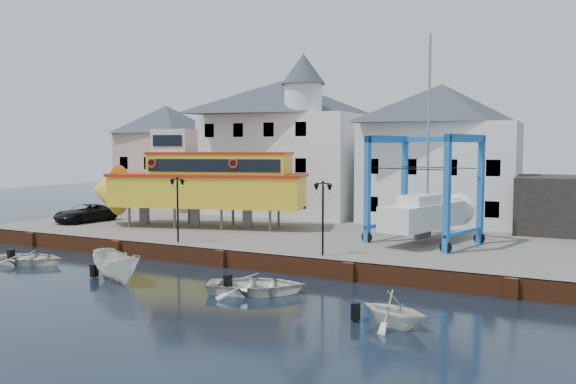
% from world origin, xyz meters
% --- Properties ---
extents(ground, '(140.00, 140.00, 0.00)m').
position_xyz_m(ground, '(0.00, 0.00, 0.00)').
color(ground, black).
rests_on(ground, ground).
extents(hardstanding, '(44.00, 22.00, 1.00)m').
position_xyz_m(hardstanding, '(0.00, 11.00, 0.50)').
color(hardstanding, '#64605D').
rests_on(hardstanding, ground).
extents(quay_wall, '(44.00, 0.47, 1.00)m').
position_xyz_m(quay_wall, '(-0.00, 0.10, 0.50)').
color(quay_wall, brown).
rests_on(quay_wall, ground).
extents(building_pink, '(8.00, 7.00, 10.30)m').
position_xyz_m(building_pink, '(-18.00, 18.00, 6.15)').
color(building_pink, '#D8A093').
rests_on(building_pink, hardstanding).
extents(building_white_main, '(14.00, 8.30, 14.00)m').
position_xyz_m(building_white_main, '(-4.87, 18.39, 7.34)').
color(building_white_main, white).
rests_on(building_white_main, hardstanding).
extents(building_white_right, '(12.00, 8.00, 11.20)m').
position_xyz_m(building_white_right, '(9.00, 19.00, 6.60)').
color(building_white_right, white).
rests_on(building_white_right, hardstanding).
extents(lamp_post_left, '(1.12, 0.32, 4.20)m').
position_xyz_m(lamp_post_left, '(-4.00, 1.20, 4.17)').
color(lamp_post_left, black).
rests_on(lamp_post_left, hardstanding).
extents(lamp_post_right, '(1.12, 0.32, 4.20)m').
position_xyz_m(lamp_post_right, '(6.00, 1.20, 4.17)').
color(lamp_post_right, black).
rests_on(lamp_post_right, hardstanding).
extents(tour_boat, '(17.58, 8.29, 7.45)m').
position_xyz_m(tour_boat, '(-7.32, 7.77, 4.51)').
color(tour_boat, '#59595E').
rests_on(tour_boat, hardstanding).
extents(travel_lift, '(7.24, 8.97, 13.15)m').
position_xyz_m(travel_lift, '(10.35, 8.61, 3.20)').
color(travel_lift, blue).
rests_on(travel_lift, hardstanding).
extents(van, '(3.15, 5.48, 1.44)m').
position_xyz_m(van, '(-17.02, 6.08, 1.72)').
color(van, black).
rests_on(van, hardstanding).
extents(motorboat_a, '(4.90, 3.69, 1.79)m').
position_xyz_m(motorboat_a, '(-3.08, -5.33, 0.00)').
color(motorboat_a, white).
rests_on(motorboat_a, ground).
extents(motorboat_b, '(5.71, 4.96, 0.99)m').
position_xyz_m(motorboat_b, '(4.79, -4.31, 0.00)').
color(motorboat_b, white).
rests_on(motorboat_b, ground).
extents(motorboat_c, '(3.50, 3.23, 1.53)m').
position_xyz_m(motorboat_c, '(12.20, -6.41, 0.00)').
color(motorboat_c, white).
rests_on(motorboat_c, ground).
extents(motorboat_d, '(5.00, 4.10, 0.90)m').
position_xyz_m(motorboat_d, '(-10.97, -4.34, 0.00)').
color(motorboat_d, white).
rests_on(motorboat_d, ground).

